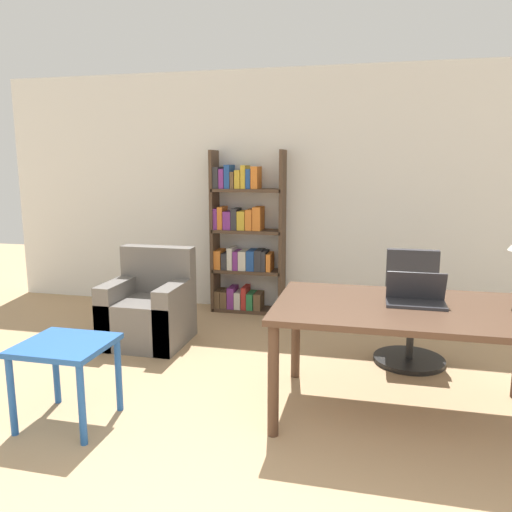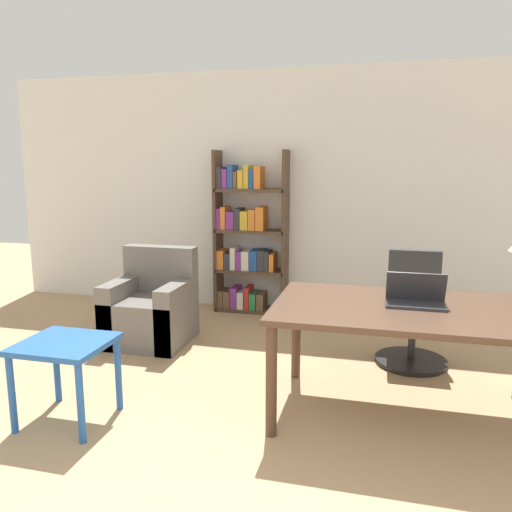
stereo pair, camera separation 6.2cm
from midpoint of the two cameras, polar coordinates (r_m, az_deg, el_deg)
wall_back at (r=5.60m, az=9.80°, el=7.03°), size 8.00×0.06×2.70m
desk at (r=3.41m, az=17.49°, el=-6.90°), size 1.73×1.03×0.76m
laptop at (r=3.42m, az=18.28°, el=-4.58°), size 0.38×0.22×0.22m
office_chair at (r=4.47m, az=17.86°, el=-6.61°), size 0.60×0.60×0.95m
side_table_blue at (r=3.49m, az=-20.46°, el=-10.57°), size 0.55×0.51×0.55m
armchair at (r=4.85m, az=-11.50°, el=-6.13°), size 0.72×0.70×0.88m
bookshelf at (r=5.64m, az=-0.79°, el=1.78°), size 0.82×0.28×1.82m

